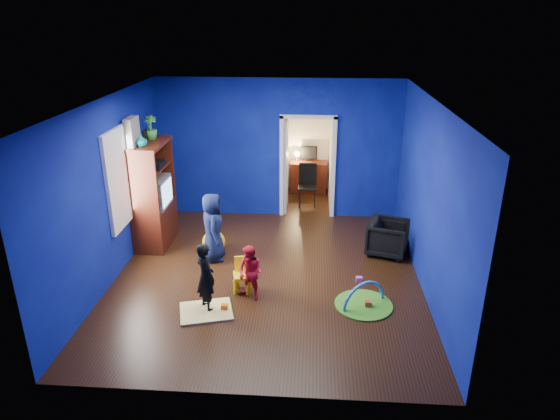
# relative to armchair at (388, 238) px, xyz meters

# --- Properties ---
(floor) EXTENTS (5.00, 5.50, 0.01)m
(floor) POSITION_rel_armchair_xyz_m (-2.10, -1.01, -0.32)
(floor) COLOR black
(floor) RESTS_ON ground
(ceiling) EXTENTS (5.00, 5.50, 0.01)m
(ceiling) POSITION_rel_armchair_xyz_m (-2.10, -1.01, 2.58)
(ceiling) COLOR white
(ceiling) RESTS_ON wall_back
(wall_back) EXTENTS (5.00, 0.02, 2.90)m
(wall_back) POSITION_rel_armchair_xyz_m (-2.10, 1.74, 1.13)
(wall_back) COLOR navy
(wall_back) RESTS_ON floor
(wall_front) EXTENTS (5.00, 0.02, 2.90)m
(wall_front) POSITION_rel_armchair_xyz_m (-2.10, -3.76, 1.13)
(wall_front) COLOR navy
(wall_front) RESTS_ON floor
(wall_left) EXTENTS (0.02, 5.50, 2.90)m
(wall_left) POSITION_rel_armchair_xyz_m (-4.60, -1.01, 1.13)
(wall_left) COLOR navy
(wall_left) RESTS_ON floor
(wall_right) EXTENTS (0.02, 5.50, 2.90)m
(wall_right) POSITION_rel_armchair_xyz_m (0.40, -1.01, 1.13)
(wall_right) COLOR navy
(wall_right) RESTS_ON floor
(alcove) EXTENTS (1.00, 1.75, 2.50)m
(alcove) POSITION_rel_armchair_xyz_m (-1.50, 2.62, 0.93)
(alcove) COLOR silver
(alcove) RESTS_ON floor
(armchair) EXTENTS (0.87, 0.85, 0.63)m
(armchair) POSITION_rel_armchair_xyz_m (0.00, 0.00, 0.00)
(armchair) COLOR black
(armchair) RESTS_ON floor
(child_black) EXTENTS (0.45, 0.46, 1.07)m
(child_black) POSITION_rel_armchair_xyz_m (-2.90, -2.01, 0.22)
(child_black) COLOR black
(child_black) RESTS_ON floor
(child_navy) EXTENTS (0.52, 0.68, 1.23)m
(child_navy) POSITION_rel_armchair_xyz_m (-3.10, -0.43, 0.30)
(child_navy) COLOR #10133C
(child_navy) RESTS_ON floor
(toddler_red) EXTENTS (0.53, 0.50, 0.87)m
(toddler_red) POSITION_rel_armchair_xyz_m (-2.29, -1.67, 0.12)
(toddler_red) COLOR #AD1412
(toddler_red) RESTS_ON floor
(vase) EXTENTS (0.23, 0.23, 0.20)m
(vase) POSITION_rel_armchair_xyz_m (-4.31, -0.13, 1.74)
(vase) COLOR #0B4A5E
(vase) RESTS_ON tv_armoire
(potted_plant) EXTENTS (0.29, 0.29, 0.42)m
(potted_plant) POSITION_rel_armchair_xyz_m (-4.31, 0.39, 1.85)
(potted_plant) COLOR #328530
(potted_plant) RESTS_ON tv_armoire
(tv_armoire) EXTENTS (0.58, 1.14, 1.96)m
(tv_armoire) POSITION_rel_armchair_xyz_m (-4.31, 0.17, 0.66)
(tv_armoire) COLOR #3D1A0A
(tv_armoire) RESTS_ON floor
(crt_tv) EXTENTS (0.46, 0.70, 0.54)m
(crt_tv) POSITION_rel_armchair_xyz_m (-4.27, 0.17, 0.70)
(crt_tv) COLOR silver
(crt_tv) RESTS_ON tv_armoire
(yellow_blanket) EXTENTS (0.89, 0.78, 0.03)m
(yellow_blanket) POSITION_rel_armchair_xyz_m (-2.90, -2.11, -0.30)
(yellow_blanket) COLOR #F2E07A
(yellow_blanket) RESTS_ON floor
(hopper_ball) EXTENTS (0.42, 0.42, 0.42)m
(hopper_ball) POSITION_rel_armchair_xyz_m (-3.15, -0.18, -0.11)
(hopper_ball) COLOR yellow
(hopper_ball) RESTS_ON floor
(kid_chair) EXTENTS (0.34, 0.34, 0.50)m
(kid_chair) POSITION_rel_armchair_xyz_m (-2.44, -1.47, -0.07)
(kid_chair) COLOR yellow
(kid_chair) RESTS_ON floor
(play_mat) EXTENTS (0.87, 0.87, 0.02)m
(play_mat) POSITION_rel_armchair_xyz_m (-0.57, -1.77, -0.31)
(play_mat) COLOR green
(play_mat) RESTS_ON floor
(toy_arch) EXTENTS (0.68, 0.47, 0.78)m
(toy_arch) POSITION_rel_armchair_xyz_m (-0.57, -1.77, -0.30)
(toy_arch) COLOR #3F8CD8
(toy_arch) RESTS_ON floor
(window_left) EXTENTS (0.03, 0.95, 1.55)m
(window_left) POSITION_rel_armchair_xyz_m (-4.58, -0.66, 1.23)
(window_left) COLOR white
(window_left) RESTS_ON wall_left
(curtain) EXTENTS (0.14, 0.42, 2.40)m
(curtain) POSITION_rel_armchair_xyz_m (-4.47, -0.11, 0.93)
(curtain) COLOR slate
(curtain) RESTS_ON floor
(doorway) EXTENTS (1.16, 0.10, 2.10)m
(doorway) POSITION_rel_armchair_xyz_m (-1.50, 1.74, 0.73)
(doorway) COLOR white
(doorway) RESTS_ON floor
(study_desk) EXTENTS (0.88, 0.44, 0.75)m
(study_desk) POSITION_rel_armchair_xyz_m (-1.50, 3.25, 0.06)
(study_desk) COLOR #3D140A
(study_desk) RESTS_ON floor
(desk_monitor) EXTENTS (0.40, 0.05, 0.32)m
(desk_monitor) POSITION_rel_armchair_xyz_m (-1.50, 3.37, 0.63)
(desk_monitor) COLOR black
(desk_monitor) RESTS_ON study_desk
(desk_lamp) EXTENTS (0.14, 0.14, 0.14)m
(desk_lamp) POSITION_rel_armchair_xyz_m (-1.78, 3.31, 0.61)
(desk_lamp) COLOR #FFD88C
(desk_lamp) RESTS_ON study_desk
(folding_chair) EXTENTS (0.40, 0.40, 0.92)m
(folding_chair) POSITION_rel_armchair_xyz_m (-1.50, 2.29, 0.14)
(folding_chair) COLOR black
(folding_chair) RESTS_ON floor
(book_shelf) EXTENTS (0.88, 0.24, 0.04)m
(book_shelf) POSITION_rel_armchair_xyz_m (-1.50, 3.36, 1.70)
(book_shelf) COLOR white
(book_shelf) RESTS_ON study_desk
(toy_0) EXTENTS (0.10, 0.08, 0.10)m
(toy_0) POSITION_rel_armchair_xyz_m (-0.51, -1.81, -0.27)
(toy_0) COLOR #D94A24
(toy_0) RESTS_ON floor
(toy_1) EXTENTS (0.11, 0.11, 0.11)m
(toy_1) POSITION_rel_armchair_xyz_m (-0.03, -0.10, -0.26)
(toy_1) COLOR #2696DC
(toy_1) RESTS_ON floor
(toy_2) EXTENTS (0.10, 0.08, 0.10)m
(toy_2) POSITION_rel_armchair_xyz_m (-2.63, -2.05, -0.27)
(toy_2) COLOR orange
(toy_2) RESTS_ON floor
(toy_3) EXTENTS (0.10, 0.08, 0.10)m
(toy_3) POSITION_rel_armchair_xyz_m (-0.59, -1.09, -0.27)
(toy_3) COLOR #C349C5
(toy_3) RESTS_ON floor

